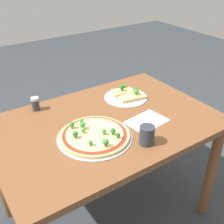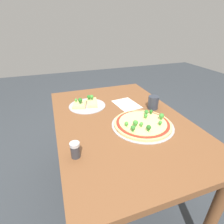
{
  "view_description": "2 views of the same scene",
  "coord_description": "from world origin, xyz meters",
  "px_view_note": "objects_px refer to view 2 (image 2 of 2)",
  "views": [
    {
      "loc": [
        0.67,
        1.06,
        1.51
      ],
      "look_at": [
        -0.06,
        -0.03,
        0.73
      ],
      "focal_mm": 45.0,
      "sensor_mm": 36.0,
      "label": 1
    },
    {
      "loc": [
        0.89,
        -0.37,
        1.26
      ],
      "look_at": [
        -0.06,
        -0.03,
        0.73
      ],
      "focal_mm": 28.0,
      "sensor_mm": 36.0,
      "label": 2
    }
  ],
  "objects_px": {
    "pizza_tray_slice": "(86,104)",
    "condiment_shaker": "(75,150)",
    "dining_table": "(120,131)",
    "drinking_cup": "(153,103)",
    "pizza_tray_whole": "(143,124)"
  },
  "relations": [
    {
      "from": "pizza_tray_slice",
      "to": "condiment_shaker",
      "type": "relative_size",
      "value": 3.43
    },
    {
      "from": "dining_table",
      "to": "pizza_tray_slice",
      "type": "distance_m",
      "value": 0.33
    },
    {
      "from": "drinking_cup",
      "to": "condiment_shaker",
      "type": "height_order",
      "value": "drinking_cup"
    },
    {
      "from": "condiment_shaker",
      "to": "dining_table",
      "type": "bearing_deg",
      "value": 128.86
    },
    {
      "from": "pizza_tray_whole",
      "to": "drinking_cup",
      "type": "bearing_deg",
      "value": 135.7
    },
    {
      "from": "dining_table",
      "to": "pizza_tray_slice",
      "type": "xyz_separation_m",
      "value": [
        -0.26,
        -0.16,
        0.11
      ]
    },
    {
      "from": "pizza_tray_slice",
      "to": "drinking_cup",
      "type": "bearing_deg",
      "value": 64.39
    },
    {
      "from": "pizza_tray_slice",
      "to": "drinking_cup",
      "type": "relative_size",
      "value": 2.86
    },
    {
      "from": "pizza_tray_slice",
      "to": "dining_table",
      "type": "bearing_deg",
      "value": 31.93
    },
    {
      "from": "pizza_tray_whole",
      "to": "drinking_cup",
      "type": "distance_m",
      "value": 0.25
    },
    {
      "from": "pizza_tray_whole",
      "to": "pizza_tray_slice",
      "type": "relative_size",
      "value": 1.39
    },
    {
      "from": "pizza_tray_slice",
      "to": "pizza_tray_whole",
      "type": "bearing_deg",
      "value": 33.62
    },
    {
      "from": "drinking_cup",
      "to": "pizza_tray_slice",
      "type": "bearing_deg",
      "value": -115.61
    },
    {
      "from": "dining_table",
      "to": "condiment_shaker",
      "type": "relative_size",
      "value": 15.36
    },
    {
      "from": "pizza_tray_slice",
      "to": "condiment_shaker",
      "type": "bearing_deg",
      "value": -16.91
    }
  ]
}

